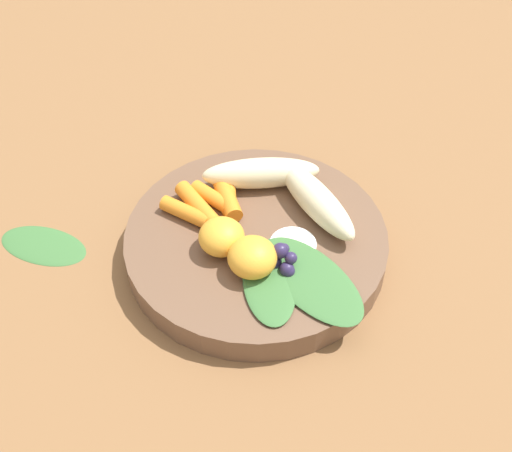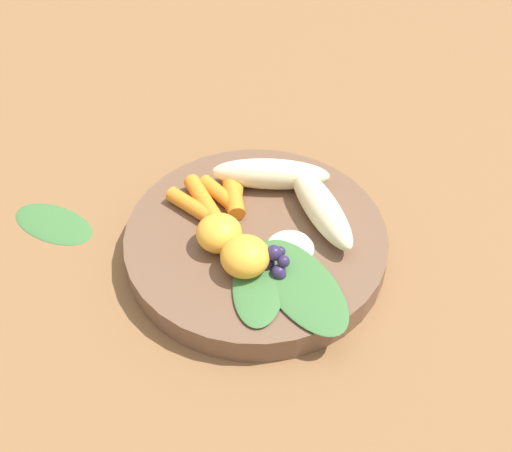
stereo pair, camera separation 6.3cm
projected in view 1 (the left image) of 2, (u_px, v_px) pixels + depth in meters
The scene contains 16 objects.
ground_plane at pixel (256, 253), 0.66m from camera, with size 2.40×2.40×0.00m, color brown.
bowl at pixel (256, 243), 0.65m from camera, with size 0.26×0.26×0.03m, color brown.
banana_peeled_left at pixel (261, 173), 0.67m from camera, with size 0.12×0.03×0.03m, color beige.
banana_peeled_right at pixel (316, 200), 0.65m from camera, with size 0.12×0.03×0.03m, color beige.
orange_segment_near at pixel (252, 257), 0.59m from camera, with size 0.05×0.05×0.03m, color #F4A833.
orange_segment_far at pixel (222, 237), 0.61m from camera, with size 0.04×0.04×0.03m, color #F4A833.
carrot_front at pixel (228, 193), 0.67m from camera, with size 0.02×0.02×0.06m, color orange.
carrot_mid_left at pixel (227, 198), 0.66m from camera, with size 0.02×0.02×0.06m, color orange.
carrot_mid_right at pixel (212, 200), 0.66m from camera, with size 0.02×0.02×0.05m, color orange.
carrot_rear at pixel (198, 206), 0.65m from camera, with size 0.02×0.02×0.06m, color orange.
carrot_small at pixel (186, 212), 0.65m from camera, with size 0.02×0.02×0.05m, color orange.
blueberry_pile at pixel (277, 260), 0.60m from camera, with size 0.05×0.04×0.03m.
coconut_shred_patch at pixel (293, 244), 0.62m from camera, with size 0.05×0.05×0.00m, color white.
kale_leaf_left at pixel (269, 282), 0.59m from camera, with size 0.10×0.05×0.01m, color #3D7038.
kale_leaf_right at pixel (311, 279), 0.59m from camera, with size 0.12×0.06×0.01m, color #3D7038.
kale_leaf_stray at pixel (43, 244), 0.66m from camera, with size 0.10×0.05×0.01m, color #3D7038.
Camera 1 is at (0.30, -0.32, 0.49)m, focal length 45.89 mm.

